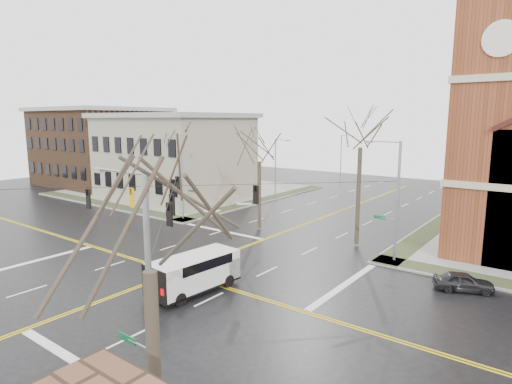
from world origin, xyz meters
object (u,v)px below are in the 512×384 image
Objects in this scene: streetlight_north_b at (342,156)px; tree_nw_near at (259,157)px; tree_nw_far at (177,139)px; tree_se at (149,254)px; streetlight_north_a at (276,166)px; parked_car_a at (463,282)px; signal_pole_se at (146,301)px; tree_ne at (361,141)px; signal_pole_ne at (395,198)px; cargo_van at (197,270)px; signal_pole_nw at (183,174)px.

streetlight_north_b is 0.82× the size of tree_nw_near.
tree_nw_far is 38.99m from tree_se.
streetlight_north_a is 17.07m from tree_nw_near.
streetlight_north_a is 2.25× the size of parked_car_a.
signal_pole_se is at bearing 141.22° from parked_car_a.
signal_pole_ne is at bearing -30.82° from tree_ne.
signal_pole_ne reaches higher than parked_car_a.
parked_car_a is (27.55, -39.38, -3.86)m from streetlight_north_b.
tree_nw_far reaches higher than cargo_van.
tree_nw_far is at bearing 175.29° from signal_pole_ne.
tree_nw_near is (-19.43, 4.60, 6.51)m from parked_car_a.
parked_car_a is at bearing 81.84° from tree_se.
streetlight_north_a is at bearing 141.89° from tree_ne.
signal_pole_ne is 24.99m from tree_se.
cargo_van is (-7.88, 10.11, -3.60)m from signal_pole_se.
tree_ne is at bearing 37.89° from parked_car_a.
signal_pole_nw is at bearing -172.89° from tree_ne.
tree_nw_far reaches higher than signal_pole_ne.
tree_ne reaches higher than tree_se.
signal_pole_nw is 2.53× the size of parked_car_a.
parked_car_a is 23.12m from tree_se.
parked_car_a is 13.66m from tree_ne.
cargo_van is (-7.88, -12.89, -3.60)m from signal_pole_ne.
tree_se reaches higher than signal_pole_se.
streetlight_north_a is at bearing 119.09° from signal_pole_se.
cargo_van is at bearing -121.42° from signal_pole_ne.
parked_car_a is (13.45, 10.01, -0.75)m from cargo_van.
tree_nw_near is at bearing 119.28° from signal_pole_se.
tree_ne is (-3.91, 25.33, 3.99)m from signal_pole_se.
tree_nw_far is at bearing 145.02° from cargo_van.
signal_pole_nw is at bearing 135.39° from tree_se.
signal_pole_nw is at bearing 143.87° from cargo_van.
tree_ne reaches higher than tree_nw_near.
tree_nw_far is at bearing -96.34° from streetlight_north_b.
signal_pole_nw is 0.76× the size of tree_nw_far.
tree_nw_near reaches higher than cargo_van.
signal_pole_nw is at bearing 134.55° from signal_pole_se.
streetlight_north_a is at bearing 120.61° from cargo_van.
tree_se reaches higher than signal_pole_ne.
tree_nw_near is (8.12, -34.78, 2.65)m from streetlight_north_b.
parked_car_a is 21.01m from tree_nw_near.
tree_nw_near is 0.95× the size of tree_se.
cargo_van is at bearing -67.73° from tree_nw_near.
signal_pole_se is 1.12× the size of streetlight_north_b.
streetlight_north_b is 0.68× the size of tree_nw_far.
tree_se reaches higher than parked_car_a.
signal_pole_nw is at bearing -92.32° from streetlight_north_a.
parked_car_a is 0.29× the size of tree_ne.
signal_pole_se reaches higher than streetlight_north_b.
tree_nw_far is (-25.79, 2.12, 3.57)m from signal_pole_ne.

